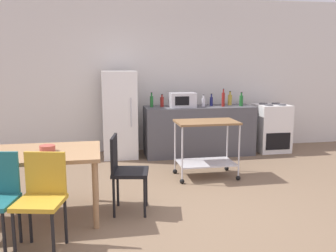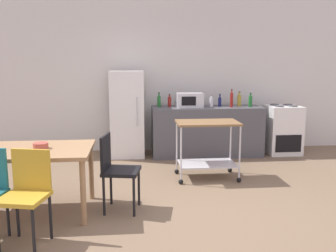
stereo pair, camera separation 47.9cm
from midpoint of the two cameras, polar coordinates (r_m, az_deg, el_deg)
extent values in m
plane|color=brown|center=(4.40, -0.91, -13.04)|extent=(12.00, 12.00, 0.00)
cube|color=silver|center=(7.23, -5.30, 7.71)|extent=(8.40, 0.12, 2.90)
cube|color=#4C4C51|center=(6.90, 2.77, -0.72)|extent=(2.00, 0.64, 0.90)
cube|color=#A37A51|center=(4.36, -23.46, -3.96)|extent=(1.50, 0.90, 0.04)
cylinder|color=#A37A51|center=(4.00, -14.48, -10.30)|extent=(0.06, 0.06, 0.71)
cylinder|color=#A37A51|center=(4.74, -13.89, -7.08)|extent=(0.06, 0.06, 0.71)
cube|color=black|center=(4.30, -9.00, -7.03)|extent=(0.47, 0.47, 0.04)
cube|color=black|center=(4.27, -11.47, -4.16)|extent=(0.10, 0.38, 0.40)
cylinder|color=black|center=(4.20, -6.92, -10.94)|extent=(0.03, 0.03, 0.45)
cylinder|color=black|center=(4.52, -6.43, -9.42)|extent=(0.03, 0.03, 0.45)
cylinder|color=black|center=(4.25, -11.56, -10.81)|extent=(0.03, 0.03, 0.45)
cylinder|color=black|center=(4.56, -10.73, -9.33)|extent=(0.03, 0.03, 0.45)
cube|color=gold|center=(3.64, -22.74, -10.82)|extent=(0.48, 0.48, 0.04)
cube|color=gold|center=(3.73, -21.80, -6.73)|extent=(0.38, 0.12, 0.40)
cylinder|color=black|center=(3.67, -26.13, -15.05)|extent=(0.03, 0.03, 0.45)
cylinder|color=black|center=(3.53, -21.08, -15.72)|extent=(0.03, 0.03, 0.45)
cylinder|color=black|center=(3.95, -23.73, -13.12)|extent=(0.03, 0.03, 0.45)
cylinder|color=black|center=(3.81, -19.01, -13.63)|extent=(0.03, 0.03, 0.45)
cylinder|color=black|center=(3.71, -27.35, -14.90)|extent=(0.03, 0.03, 0.45)
cylinder|color=black|center=(3.99, -25.09, -12.99)|extent=(0.03, 0.03, 0.45)
cube|color=white|center=(7.39, 13.75, -0.29)|extent=(0.60, 0.60, 0.90)
cube|color=black|center=(7.15, 14.68, -2.31)|extent=(0.48, 0.01, 0.32)
cylinder|color=#47474C|center=(7.16, 13.34, 3.14)|extent=(0.16, 0.16, 0.02)
cylinder|color=#47474C|center=(7.27, 15.22, 3.15)|extent=(0.16, 0.16, 0.02)
cylinder|color=#47474C|center=(7.38, 12.59, 3.36)|extent=(0.16, 0.16, 0.02)
cylinder|color=#47474C|center=(7.48, 14.42, 3.37)|extent=(0.16, 0.16, 0.02)
cube|color=white|center=(6.76, -9.45, 1.74)|extent=(0.60, 0.60, 1.55)
cylinder|color=silver|center=(6.44, -7.80, 2.08)|extent=(0.02, 0.02, 0.50)
cube|color=brown|center=(5.46, 3.43, 0.59)|extent=(0.90, 0.56, 0.03)
cube|color=silver|center=(5.59, 3.36, -5.64)|extent=(0.83, 0.52, 0.02)
cylinder|color=silver|center=(5.21, -0.44, -4.16)|extent=(0.02, 0.02, 0.76)
sphere|color=black|center=(5.33, -0.43, -8.50)|extent=(0.07, 0.07, 0.07)
cylinder|color=silver|center=(5.42, 8.35, -3.72)|extent=(0.02, 0.02, 0.76)
sphere|color=black|center=(5.53, 8.25, -7.91)|extent=(0.07, 0.07, 0.07)
cylinder|color=silver|center=(5.69, -1.34, -2.97)|extent=(0.02, 0.02, 0.76)
sphere|color=black|center=(5.80, -1.32, -6.97)|extent=(0.07, 0.07, 0.07)
cylinder|color=silver|center=(5.88, 6.77, -2.61)|extent=(0.02, 0.02, 0.76)
sphere|color=black|center=(5.98, 6.69, -6.50)|extent=(0.07, 0.07, 0.07)
cylinder|color=#1E6628|center=(6.75, -4.56, 3.73)|extent=(0.06, 0.06, 0.20)
cylinder|color=#1E6628|center=(6.74, -4.58, 4.80)|extent=(0.03, 0.03, 0.06)
cylinder|color=black|center=(6.73, -4.58, 5.09)|extent=(0.03, 0.03, 0.01)
cylinder|color=maroon|center=(6.79, -2.96, 3.69)|extent=(0.07, 0.07, 0.17)
cylinder|color=maroon|center=(6.78, -2.96, 4.60)|extent=(0.03, 0.03, 0.04)
cylinder|color=black|center=(6.78, -2.97, 4.84)|extent=(0.03, 0.03, 0.01)
cube|color=silver|center=(6.72, 0.15, 4.01)|extent=(0.46, 0.34, 0.26)
cube|color=black|center=(6.55, 0.09, 3.86)|extent=(0.25, 0.01, 0.16)
cylinder|color=silver|center=(6.82, 3.43, 3.64)|extent=(0.06, 0.06, 0.16)
cylinder|color=silver|center=(6.81, 3.44, 4.50)|extent=(0.03, 0.03, 0.05)
cylinder|color=black|center=(6.80, 3.44, 4.77)|extent=(0.03, 0.03, 0.01)
cylinder|color=navy|center=(6.94, 4.69, 3.74)|extent=(0.06, 0.06, 0.16)
cylinder|color=navy|center=(6.93, 4.70, 4.63)|extent=(0.03, 0.03, 0.06)
cylinder|color=black|center=(6.92, 4.70, 4.91)|extent=(0.03, 0.03, 0.01)
cylinder|color=maroon|center=(6.84, 6.48, 4.02)|extent=(0.06, 0.06, 0.25)
cylinder|color=maroon|center=(6.83, 6.50, 5.33)|extent=(0.03, 0.03, 0.06)
cylinder|color=black|center=(6.82, 6.51, 5.63)|extent=(0.03, 0.03, 0.01)
cylinder|color=gold|center=(7.08, 7.54, 3.95)|extent=(0.08, 0.08, 0.19)
cylinder|color=gold|center=(7.06, 7.57, 4.97)|extent=(0.03, 0.03, 0.06)
cylinder|color=black|center=(7.06, 7.57, 5.26)|extent=(0.04, 0.04, 0.01)
cylinder|color=#1E6628|center=(6.97, 9.22, 3.82)|extent=(0.07, 0.07, 0.19)
cylinder|color=#1E6628|center=(6.95, 9.25, 4.82)|extent=(0.03, 0.03, 0.05)
cylinder|color=black|center=(6.95, 9.26, 5.08)|extent=(0.03, 0.03, 0.01)
cylinder|color=#B24C3F|center=(4.32, -21.04, -3.23)|extent=(0.17, 0.17, 0.06)
camera|label=1|loc=(0.24, -92.58, -0.44)|focal=39.84mm
camera|label=2|loc=(0.24, 87.42, 0.44)|focal=39.84mm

